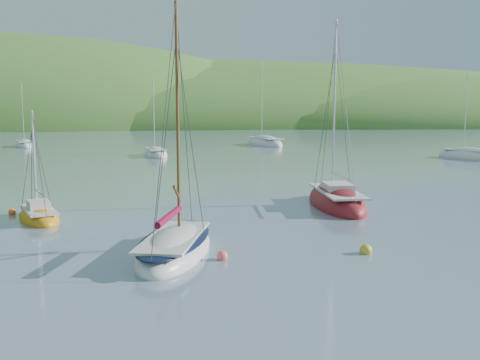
{
  "coord_description": "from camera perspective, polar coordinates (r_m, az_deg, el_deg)",
  "views": [
    {
      "loc": [
        -3.42,
        -17.79,
        5.43
      ],
      "look_at": [
        0.75,
        8.0,
        1.92
      ],
      "focal_mm": 40.0,
      "sensor_mm": 36.0,
      "label": 1
    }
  ],
  "objects": [
    {
      "name": "distant_sloop_a",
      "position": [
        62.16,
        -8.98,
        2.7
      ],
      "size": [
        3.36,
        7.22,
        9.92
      ],
      "rotation": [
        0.0,
        0.0,
        0.14
      ],
      "color": "silver",
      "rests_on": "ground"
    },
    {
      "name": "daysailer_white",
      "position": [
        20.37,
        -6.98,
        -7.22
      ],
      "size": [
        4.1,
        6.95,
        10.06
      ],
      "rotation": [
        0.0,
        0.0,
        -0.28
      ],
      "color": "silver",
      "rests_on": "ground"
    },
    {
      "name": "distant_sloop_c",
      "position": [
        82.24,
        -21.97,
        3.43
      ],
      "size": [
        4.32,
        7.3,
        9.83
      ],
      "rotation": [
        0.0,
        0.0,
        0.29
      ],
      "color": "silver",
      "rests_on": "ground"
    },
    {
      "name": "distant_sloop_d",
      "position": [
        63.02,
        23.43,
        2.25
      ],
      "size": [
        5.69,
        8.59,
        11.58
      ],
      "rotation": [
        0.0,
        0.0,
        0.38
      ],
      "color": "silver",
      "rests_on": "ground"
    },
    {
      "name": "distant_sloop_b",
      "position": [
        79.33,
        2.67,
        3.87
      ],
      "size": [
        5.4,
        10.16,
        13.77
      ],
      "rotation": [
        0.0,
        0.0,
        0.22
      ],
      "color": "silver",
      "rests_on": "ground"
    },
    {
      "name": "shoreline_hills",
      "position": [
        190.4,
        -11.11,
        5.87
      ],
      "size": [
        690.0,
        135.0,
        56.0
      ],
      "color": "#3D732B",
      "rests_on": "ground"
    },
    {
      "name": "sloop_red",
      "position": [
        30.33,
        10.24,
        -2.38
      ],
      "size": [
        3.2,
        7.75,
        11.2
      ],
      "rotation": [
        0.0,
        0.0,
        -0.08
      ],
      "color": "maroon",
      "rests_on": "ground"
    },
    {
      "name": "sailboat_yellow",
      "position": [
        28.09,
        -20.66,
        -3.67
      ],
      "size": [
        3.2,
        4.75,
        5.87
      ],
      "rotation": [
        0.0,
        0.0,
        0.36
      ],
      "color": "orange",
      "rests_on": "ground"
    },
    {
      "name": "ground",
      "position": [
        18.92,
        1.66,
        -9.05
      ],
      "size": [
        700.0,
        700.0,
        0.0
      ],
      "primitive_type": "plane",
      "color": "slate",
      "rests_on": "ground"
    },
    {
      "name": "mooring_buoys",
      "position": [
        24.24,
        10.11,
        -5.14
      ],
      "size": [
        25.91,
        10.42,
        0.49
      ],
      "color": "gold",
      "rests_on": "ground"
    }
  ]
}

